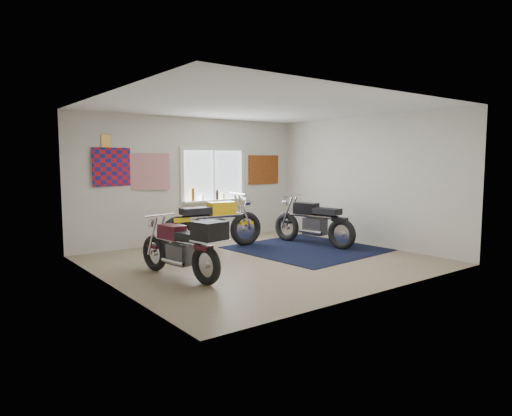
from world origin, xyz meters
TOP-DOWN VIEW (x-y plane):
  - ground at (0.00, 0.00)m, footprint 5.50×5.50m
  - room_shell at (0.00, 0.00)m, footprint 5.50×5.50m
  - navy_rug at (1.34, 0.30)m, footprint 2.69×2.78m
  - window_assembly at (0.50, 2.47)m, footprint 1.66×0.17m
  - oil_bottles at (0.24, 2.40)m, footprint 0.85×0.07m
  - flag_display at (-1.90, 2.48)m, footprint 1.60×0.10m
  - triumph_poster at (1.95, 2.48)m, footprint 0.90×0.03m
  - yellow_triumph at (-0.17, 1.43)m, footprint 2.23×0.67m
  - black_chrome_bike at (1.75, 0.53)m, footprint 0.65×2.03m
  - maroon_tourer at (-1.72, -0.29)m, footprint 0.72×1.85m

SIDE VIEW (x-z plane):
  - ground at x=0.00m, z-range 0.00..0.00m
  - navy_rug at x=1.34m, z-range 0.00..0.01m
  - black_chrome_bike at x=1.75m, z-range -0.07..0.98m
  - maroon_tourer at x=-1.72m, z-range 0.02..0.96m
  - yellow_triumph at x=-0.17m, z-range -0.07..1.05m
  - oil_bottles at x=0.24m, z-range 0.87..1.15m
  - window_assembly at x=0.50m, z-range 0.74..2.00m
  - triumph_poster at x=1.95m, z-range 1.20..1.90m
  - room_shell at x=0.00m, z-range -1.11..4.39m
  - flag_display at x=-1.90m, z-range 1.56..2.73m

